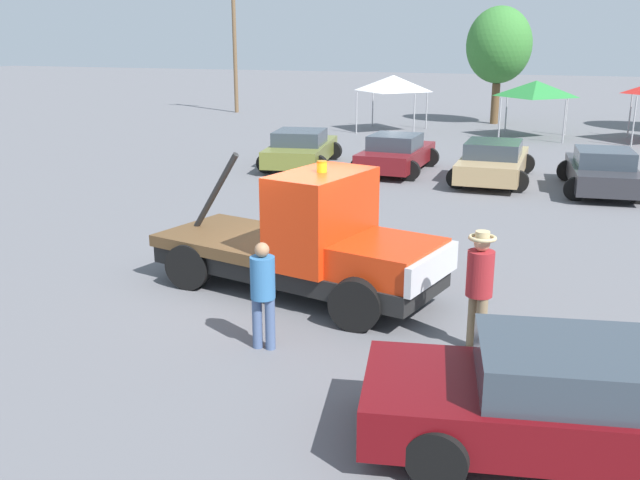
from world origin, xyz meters
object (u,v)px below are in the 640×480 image
tow_truck (310,244)px  parked_car_olive (301,149)px  parked_car_tan (493,161)px  person_near_truck (480,281)px  parked_car_maroon (396,154)px  foreground_car (596,404)px  canopy_tent_green (536,89)px  person_at_hood (263,288)px  canopy_tent_white (393,83)px  utility_pole (235,41)px  parked_car_charcoal (602,171)px  tree_left (499,45)px

tow_truck → parked_car_olive: tow_truck is taller
parked_car_tan → tow_truck: bearing=170.5°
person_near_truck → parked_car_maroon: bearing=67.3°
foreground_car → person_near_truck: 2.98m
foreground_car → tow_truck: bearing=130.8°
canopy_tent_green → parked_car_maroon: bearing=-109.9°
person_at_hood → canopy_tent_white: (-4.63, 25.81, 1.37)m
foreground_car → parked_car_tan: same height
person_near_truck → utility_pole: bearing=80.6°
person_near_truck → parked_car_charcoal: 13.04m
canopy_tent_green → canopy_tent_white: bearing=179.9°
parked_car_tan → canopy_tent_white: canopy_tent_white is taller
parked_car_olive → utility_pole: (-10.72, 16.31, 3.64)m
utility_pole → parked_car_olive: bearing=-56.7°
person_near_truck → canopy_tent_white: size_ratio=0.64×
parked_car_tan → parked_car_charcoal: 3.39m
foreground_car → tree_left: (-4.90, 32.09, 3.46)m
canopy_tent_white → canopy_tent_green: bearing=-0.1°
person_at_hood → canopy_tent_green: 25.92m
parked_car_olive → canopy_tent_green: size_ratio=1.71×
parked_car_tan → foreground_car: bearing=-170.0°
foreground_car → parked_car_charcoal: bearing=77.7°
parked_car_olive → parked_car_charcoal: (10.28, -0.98, -0.00)m
parked_car_tan → utility_pole: utility_pole is taller
person_near_truck → utility_pole: (-19.05, 30.18, 3.18)m
utility_pole → person_near_truck: bearing=-57.7°
person_near_truck → utility_pole: size_ratio=0.23×
parked_car_tan → utility_pole: 24.58m
person_at_hood → foreground_car: bearing=67.7°
canopy_tent_green → utility_pole: 19.07m
foreground_car → tree_left: tree_left is taller
parked_car_charcoal → canopy_tent_white: canopy_tent_white is taller
parked_car_maroon → canopy_tent_white: (-2.91, 10.79, 1.71)m
canopy_tent_white → canopy_tent_green: 6.81m
parked_car_maroon → parked_car_charcoal: (6.73, -1.07, 0.00)m
person_at_hood → parked_car_maroon: person_at_hood is taller
foreground_car → parked_car_tan: bearing=89.6°
tree_left → utility_pole: utility_pole is taller
tow_truck → canopy_tent_white: 23.83m
canopy_tent_green → tree_left: (-2.36, 4.92, 1.86)m
person_near_truck → person_at_hood: person_near_truck is taller
person_at_hood → parked_car_charcoal: person_at_hood is taller
person_near_truck → canopy_tent_white: canopy_tent_white is taller
parked_car_olive → tree_left: bearing=-27.4°
person_near_truck → canopy_tent_white: 25.94m
parked_car_maroon → canopy_tent_green: canopy_tent_green is taller
parked_car_olive → parked_car_charcoal: 10.33m
tow_truck → utility_pole: (-15.82, 28.80, 3.31)m
person_near_truck → canopy_tent_green: (-0.89, 24.73, 1.14)m
person_at_hood → parked_car_tan: person_at_hood is taller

